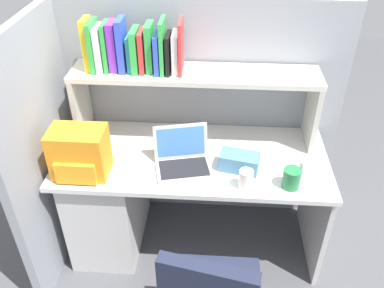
{
  "coord_description": "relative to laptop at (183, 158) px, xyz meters",
  "views": [
    {
      "loc": [
        0.13,
        -1.93,
        2.19
      ],
      "look_at": [
        0.0,
        -0.05,
        0.85
      ],
      "focal_mm": 38.09,
      "sensor_mm": 36.0,
      "label": 1
    }
  ],
  "objects": [
    {
      "name": "snack_canister",
      "position": [
        0.59,
        -0.14,
        0.01
      ],
      "size": [
        0.1,
        0.1,
        0.11
      ],
      "primitive_type": "cylinder",
      "color": "#26723F",
      "rests_on": "desk"
    },
    {
      "name": "paper_cup",
      "position": [
        0.35,
        -0.16,
        0.0
      ],
      "size": [
        0.08,
        0.08,
        0.11
      ],
      "primitive_type": "cylinder",
      "color": "white",
      "rests_on": "desk"
    },
    {
      "name": "ground_plane",
      "position": [
        0.05,
        0.1,
        -0.78
      ],
      "size": [
        8.0,
        8.0,
        0.0
      ],
      "primitive_type": "plane",
      "color": "#4C4C51"
    },
    {
      "name": "cubicle_partition_left",
      "position": [
        -0.8,
        0.05,
        -0.01
      ],
      "size": [
        0.05,
        1.06,
        1.55
      ],
      "primitive_type": "cube",
      "color": "gray",
      "rests_on": "ground_plane"
    },
    {
      "name": "laptop",
      "position": [
        0.0,
        0.0,
        0.0
      ],
      "size": [
        0.36,
        0.32,
        0.22
      ],
      "color": "#B7BABF",
      "rests_on": "desk"
    },
    {
      "name": "reference_books_on_shelf",
      "position": [
        -0.3,
        0.3,
        0.53
      ],
      "size": [
        0.55,
        0.18,
        0.3
      ],
      "color": "yellow",
      "rests_on": "overhead_hutch"
    },
    {
      "name": "desk",
      "position": [
        -0.34,
        0.1,
        -0.38
      ],
      "size": [
        1.6,
        0.7,
        0.73
      ],
      "color": "silver",
      "rests_on": "ground_plane"
    },
    {
      "name": "backpack",
      "position": [
        -0.55,
        -0.1,
        0.08
      ],
      "size": [
        0.3,
        0.23,
        0.28
      ],
      "color": "orange",
      "rests_on": "desk"
    },
    {
      "name": "cubicle_partition_rear",
      "position": [
        0.05,
        0.48,
        -0.01
      ],
      "size": [
        1.84,
        0.05,
        1.55
      ],
      "primitive_type": "cube",
      "color": "gray",
      "rests_on": "ground_plane"
    },
    {
      "name": "tissue_box",
      "position": [
        0.32,
        -0.01,
        -0.0
      ],
      "size": [
        0.24,
        0.16,
        0.1
      ],
      "primitive_type": "cube",
      "rotation": [
        0.0,
        0.0,
        -0.22
      ],
      "color": "teal",
      "rests_on": "desk"
    },
    {
      "name": "computer_mouse",
      "position": [
        0.71,
        0.0,
        -0.03
      ],
      "size": [
        0.08,
        0.11,
        0.03
      ],
      "primitive_type": "cube",
      "rotation": [
        0.0,
        0.0,
        -0.18
      ],
      "color": "silver",
      "rests_on": "desk"
    },
    {
      "name": "overhead_hutch",
      "position": [
        0.05,
        0.3,
        0.3
      ],
      "size": [
        1.44,
        0.28,
        0.45
      ],
      "color": "#BCB7AC",
      "rests_on": "desk"
    }
  ]
}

